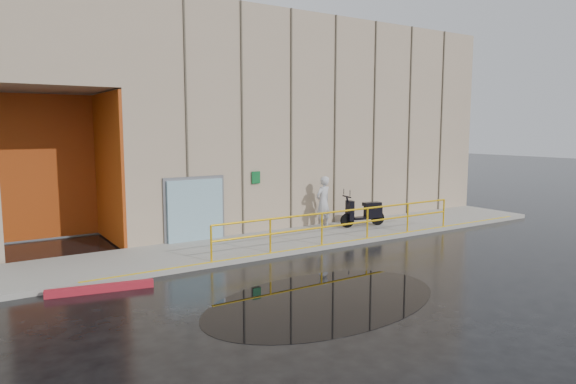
{
  "coord_description": "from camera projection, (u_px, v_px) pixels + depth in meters",
  "views": [
    {
      "loc": [
        -6.26,
        -9.6,
        3.8
      ],
      "look_at": [
        1.93,
        3.0,
        1.93
      ],
      "focal_mm": 32.0,
      "sensor_mm": 36.0,
      "label": 1
    }
  ],
  "objects": [
    {
      "name": "ground",
      "position": [
        289.0,
        294.0,
        11.84
      ],
      "size": [
        120.0,
        120.0,
        0.0
      ],
      "primitive_type": "plane",
      "color": "black",
      "rests_on": "ground"
    },
    {
      "name": "sidewalk",
      "position": [
        315.0,
        237.0,
        17.74
      ],
      "size": [
        20.0,
        3.0,
        0.15
      ],
      "primitive_type": "cube",
      "color": "#99968B",
      "rests_on": "ground"
    },
    {
      "name": "building",
      "position": [
        251.0,
        119.0,
        23.22
      ],
      "size": [
        20.0,
        10.17,
        8.0
      ],
      "color": "tan",
      "rests_on": "ground"
    },
    {
      "name": "guardrail",
      "position": [
        345.0,
        225.0,
        16.68
      ],
      "size": [
        9.56,
        0.06,
        1.03
      ],
      "color": "#E6AB0C",
      "rests_on": "sidewalk"
    },
    {
      "name": "person",
      "position": [
        323.0,
        202.0,
        18.93
      ],
      "size": [
        0.79,
        0.61,
        1.91
      ],
      "primitive_type": "imported",
      "rotation": [
        0.0,
        0.0,
        3.39
      ],
      "color": "#B2B2B7",
      "rests_on": "sidewalk"
    },
    {
      "name": "scooter",
      "position": [
        363.0,
        205.0,
        19.15
      ],
      "size": [
        1.88,
        0.9,
        1.42
      ],
      "rotation": [
        0.0,
        0.0,
        -0.18
      ],
      "color": "black",
      "rests_on": "sidewalk"
    },
    {
      "name": "red_curb",
      "position": [
        100.0,
        288.0,
        11.95
      ],
      "size": [
        2.39,
        0.62,
        0.18
      ],
      "primitive_type": "cube",
      "rotation": [
        0.0,
        0.0,
        -0.19
      ],
      "color": "maroon",
      "rests_on": "ground"
    },
    {
      "name": "puddle",
      "position": [
        324.0,
        300.0,
        11.4
      ],
      "size": [
        6.39,
        4.37,
        0.01
      ],
      "primitive_type": "cube",
      "rotation": [
        0.0,
        0.0,
        0.12
      ],
      "color": "black",
      "rests_on": "ground"
    }
  ]
}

